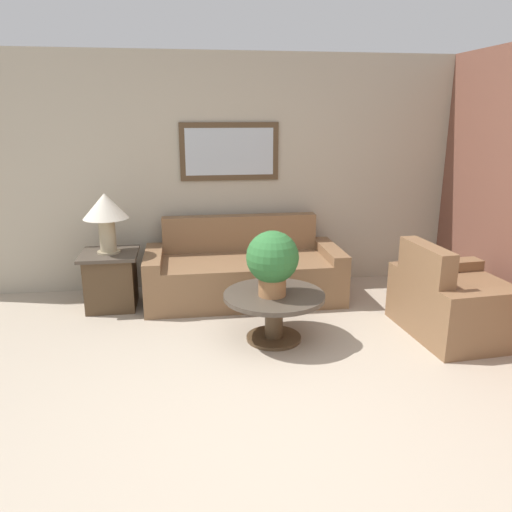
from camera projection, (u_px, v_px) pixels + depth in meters
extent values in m
plane|color=tan|center=(280.00, 428.00, 3.22)|extent=(20.00, 20.00, 0.00)
cube|color=#B2A893|center=(232.00, 174.00, 5.64)|extent=(7.09, 0.06, 2.60)
cube|color=#4C3823|center=(229.00, 152.00, 5.53)|extent=(1.10, 0.03, 0.63)
cube|color=#B2BCC6|center=(230.00, 152.00, 5.52)|extent=(0.98, 0.01, 0.51)
cube|color=brown|center=(244.00, 279.00, 5.40)|extent=(1.73, 0.90, 0.45)
cube|color=brown|center=(240.00, 233.00, 5.64)|extent=(1.73, 0.16, 0.40)
cube|color=brown|center=(154.00, 279.00, 5.26)|extent=(0.18, 0.90, 0.55)
cube|color=brown|center=(329.00, 271.00, 5.52)|extent=(0.18, 0.90, 0.55)
cube|color=brown|center=(460.00, 309.00, 4.58)|extent=(0.99, 0.76, 0.45)
cube|color=brown|center=(426.00, 267.00, 4.38)|extent=(0.21, 0.70, 0.40)
cube|color=brown|center=(492.00, 322.00, 4.15)|extent=(0.95, 0.25, 0.55)
cube|color=brown|center=(434.00, 288.00, 4.97)|extent=(0.95, 0.25, 0.55)
cylinder|color=#4C3823|center=(274.00, 338.00, 4.48)|extent=(0.49, 0.49, 0.03)
cylinder|color=#4C3823|center=(274.00, 317.00, 4.43)|extent=(0.16, 0.16, 0.37)
cylinder|color=#473D33|center=(274.00, 296.00, 4.37)|extent=(0.89, 0.89, 0.04)
cube|color=#4C3823|center=(111.00, 282.00, 5.17)|extent=(0.49, 0.49, 0.55)
cube|color=#473D33|center=(109.00, 254.00, 5.09)|extent=(0.57, 0.57, 0.03)
cylinder|color=tan|center=(109.00, 252.00, 5.08)|extent=(0.23, 0.23, 0.02)
cylinder|color=tan|center=(107.00, 235.00, 5.03)|extent=(0.16, 0.16, 0.34)
cone|color=beige|center=(105.00, 206.00, 4.95)|extent=(0.45, 0.45, 0.25)
cylinder|color=#9E6B42|center=(272.00, 286.00, 4.30)|extent=(0.24, 0.24, 0.17)
sphere|color=#2D6B33|center=(272.00, 257.00, 4.23)|extent=(0.45, 0.45, 0.45)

